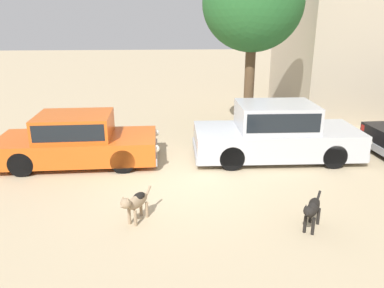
% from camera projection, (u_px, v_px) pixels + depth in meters
% --- Properties ---
extents(ground_plane, '(80.00, 80.00, 0.00)m').
position_uv_depth(ground_plane, '(184.00, 182.00, 9.05)').
color(ground_plane, tan).
extents(parked_sedan_nearest, '(4.35, 1.85, 1.37)m').
position_uv_depth(parked_sedan_nearest, '(77.00, 139.00, 10.04)').
color(parked_sedan_nearest, '#D15619').
rests_on(parked_sedan_nearest, ground_plane).
extents(parked_sedan_second, '(4.68, 1.92, 1.57)m').
position_uv_depth(parked_sedan_second, '(276.00, 132.00, 10.37)').
color(parked_sedan_second, '#B2B5BA').
rests_on(parked_sedan_second, ground_plane).
extents(stray_dog_spotted, '(0.58, 0.85, 0.67)m').
position_uv_depth(stray_dog_spotted, '(136.00, 202.00, 7.15)').
color(stray_dog_spotted, '#997F60').
rests_on(stray_dog_spotted, ground_plane).
extents(stray_dog_tan, '(0.65, 0.91, 0.66)m').
position_uv_depth(stray_dog_tan, '(313.00, 208.00, 6.89)').
color(stray_dog_tan, black).
rests_on(stray_dog_tan, ground_plane).
extents(acacia_tree_left, '(3.08, 2.78, 5.67)m').
position_uv_depth(acacia_tree_left, '(253.00, 4.00, 11.28)').
color(acacia_tree_left, brown).
rests_on(acacia_tree_left, ground_plane).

